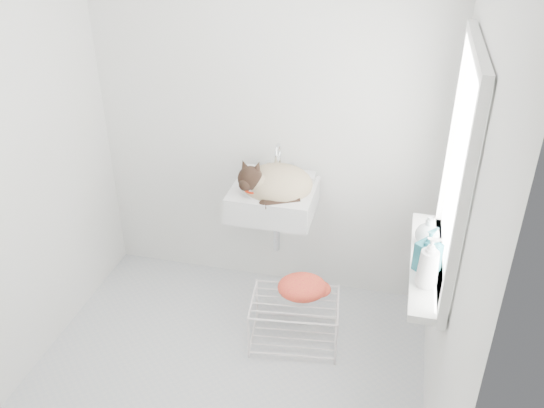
% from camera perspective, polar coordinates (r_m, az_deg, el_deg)
% --- Properties ---
extents(floor, '(2.20, 2.00, 0.02)m').
position_cam_1_polar(floor, '(3.39, -4.79, -16.92)').
color(floor, '#B9BBBC').
rests_on(floor, ground).
extents(back_wall, '(2.20, 0.02, 2.50)m').
position_cam_1_polar(back_wall, '(3.51, -0.57, 9.52)').
color(back_wall, white).
rests_on(back_wall, ground).
extents(right_wall, '(0.02, 2.00, 2.50)m').
position_cam_1_polar(right_wall, '(2.52, 18.47, -0.65)').
color(right_wall, white).
rests_on(right_wall, ground).
extents(left_wall, '(0.02, 2.00, 2.50)m').
position_cam_1_polar(left_wall, '(3.15, -25.24, 4.16)').
color(left_wall, white).
rests_on(left_wall, ground).
extents(window_glass, '(0.01, 0.80, 1.00)m').
position_cam_1_polar(window_glass, '(2.65, 18.30, 3.38)').
color(window_glass, white).
rests_on(window_glass, right_wall).
extents(window_frame, '(0.04, 0.90, 1.10)m').
position_cam_1_polar(window_frame, '(2.65, 17.98, 3.42)').
color(window_frame, white).
rests_on(window_frame, right_wall).
extents(windowsill, '(0.16, 0.88, 0.04)m').
position_cam_1_polar(windowsill, '(2.90, 15.22, -5.68)').
color(windowsill, white).
rests_on(windowsill, right_wall).
extents(sink, '(0.50, 0.43, 0.20)m').
position_cam_1_polar(sink, '(3.42, 0.14, 1.59)').
color(sink, silver).
rests_on(sink, back_wall).
extents(faucet, '(0.18, 0.13, 0.18)m').
position_cam_1_polar(faucet, '(3.51, 0.83, 4.95)').
color(faucet, silver).
rests_on(faucet, sink).
extents(cat, '(0.48, 0.42, 0.27)m').
position_cam_1_polar(cat, '(3.38, 0.28, 2.03)').
color(cat, tan).
rests_on(cat, sink).
extents(wire_rack, '(0.54, 0.41, 0.30)m').
position_cam_1_polar(wire_rack, '(3.50, 2.26, -11.57)').
color(wire_rack, silver).
rests_on(wire_rack, floor).
extents(towel, '(0.34, 0.28, 0.12)m').
position_cam_1_polar(towel, '(3.43, 3.02, -8.72)').
color(towel, orange).
rests_on(towel, wire_rack).
extents(bottle_a, '(0.08, 0.08, 0.22)m').
position_cam_1_polar(bottle_a, '(2.72, 15.04, -7.84)').
color(bottle_a, white).
rests_on(bottle_a, windowsill).
extents(bottle_b, '(0.14, 0.14, 0.22)m').
position_cam_1_polar(bottle_b, '(2.81, 15.06, -6.36)').
color(bottle_b, '#1D6570').
rests_on(bottle_b, windowsill).
extents(bottle_c, '(0.15, 0.15, 0.16)m').
position_cam_1_polar(bottle_c, '(3.01, 15.10, -3.82)').
color(bottle_c, silver).
rests_on(bottle_c, windowsill).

